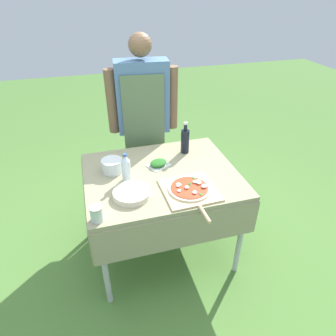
{
  "coord_description": "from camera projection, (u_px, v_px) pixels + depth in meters",
  "views": [
    {
      "loc": [
        -0.47,
        -1.84,
        2.06
      ],
      "look_at": [
        0.05,
        0.0,
        0.84
      ],
      "focal_mm": 32.0,
      "sensor_mm": 36.0,
      "label": 1
    }
  ],
  "objects": [
    {
      "name": "ground_plane",
      "position": [
        162.0,
        247.0,
        2.7
      ],
      "size": [
        12.0,
        12.0,
        0.0
      ],
      "primitive_type": "plane",
      "color": "#517F38"
    },
    {
      "name": "prep_table",
      "position": [
        161.0,
        183.0,
        2.32
      ],
      "size": [
        1.16,
        0.95,
        0.8
      ],
      "color": "gray",
      "rests_on": "ground"
    },
    {
      "name": "person_cook",
      "position": [
        143.0,
        114.0,
        2.73
      ],
      "size": [
        0.63,
        0.25,
        1.69
      ],
      "rotation": [
        0.0,
        0.0,
        3.04
      ],
      "color": "#333D56",
      "rests_on": "ground"
    },
    {
      "name": "pizza_on_peel",
      "position": [
        190.0,
        190.0,
        2.08
      ],
      "size": [
        0.38,
        0.54,
        0.05
      ],
      "rotation": [
        0.0,
        0.0,
        0.03
      ],
      "color": "#D1B27F",
      "rests_on": "prep_table"
    },
    {
      "name": "oil_bottle",
      "position": [
        185.0,
        141.0,
        2.5
      ],
      "size": [
        0.07,
        0.07,
        0.27
      ],
      "color": "black",
      "rests_on": "prep_table"
    },
    {
      "name": "water_bottle",
      "position": [
        126.0,
        168.0,
        2.15
      ],
      "size": [
        0.06,
        0.06,
        0.22
      ],
      "color": "silver",
      "rests_on": "prep_table"
    },
    {
      "name": "herb_container",
      "position": [
        158.0,
        163.0,
        2.36
      ],
      "size": [
        0.21,
        0.19,
        0.04
      ],
      "rotation": [
        0.0,
        0.0,
        0.44
      ],
      "color": "silver",
      "rests_on": "prep_table"
    },
    {
      "name": "mixing_tub",
      "position": [
        112.0,
        166.0,
        2.28
      ],
      "size": [
        0.16,
        0.16,
        0.1
      ],
      "primitive_type": "cylinder",
      "color": "silver",
      "rests_on": "prep_table"
    },
    {
      "name": "plate_stack",
      "position": [
        132.0,
        193.0,
        2.03
      ],
      "size": [
        0.26,
        0.26,
        0.04
      ],
      "color": "beige",
      "rests_on": "prep_table"
    },
    {
      "name": "sauce_jar",
      "position": [
        97.0,
        214.0,
        1.81
      ],
      "size": [
        0.08,
        0.08,
        0.1
      ],
      "color": "silver",
      "rests_on": "prep_table"
    }
  ]
}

